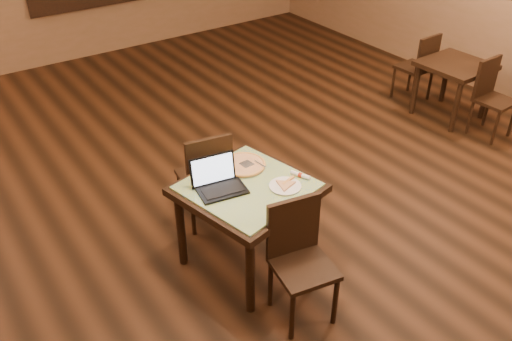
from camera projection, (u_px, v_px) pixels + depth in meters
ground at (278, 225)px, 4.92m from camera, size 10.00×10.00×0.00m
tiled_table at (248, 196)px, 4.17m from camera, size 1.10×1.10×0.76m
chair_main_near at (299, 253)px, 3.82m from camera, size 0.47×0.47×0.93m
chair_main_far at (206, 174)px, 4.66m from camera, size 0.47×0.47×0.94m
laptop at (218, 180)px, 4.05m from camera, size 0.39×0.33×0.24m
plate at (285, 186)px, 4.09m from camera, size 0.25×0.25×0.01m
pizza_slice at (285, 185)px, 4.08m from camera, size 0.22×0.22×0.02m
pizza_pan at (243, 166)px, 4.33m from camera, size 0.35×0.35×0.01m
pizza_whole at (243, 164)px, 4.32m from camera, size 0.36×0.36×0.03m
spatula at (247, 164)px, 4.31m from camera, size 0.11×0.23×0.01m
napkin_roll at (300, 175)px, 4.20m from camera, size 0.10×0.16×0.04m
other_table_a at (455, 72)px, 6.42m from camera, size 0.75×0.75×0.69m
other_table_a_chair_near at (491, 93)px, 6.10m from camera, size 0.40×0.40×0.89m
other_table_a_chair_far at (420, 64)px, 6.81m from camera, size 0.40×0.40×0.89m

